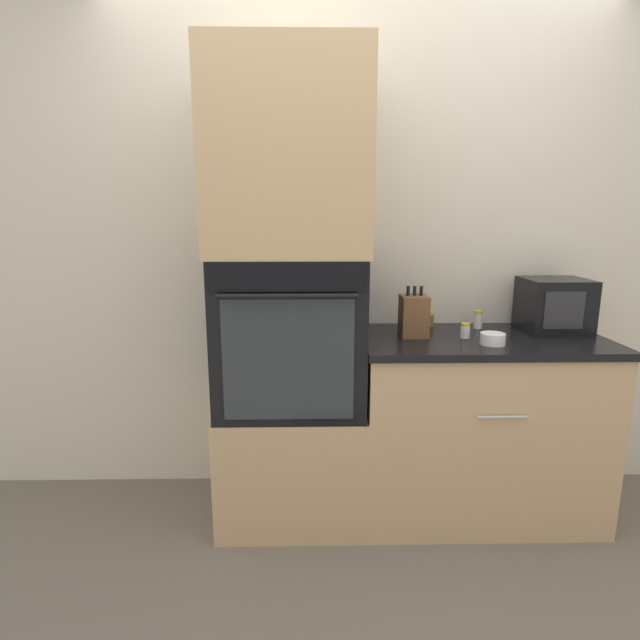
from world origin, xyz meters
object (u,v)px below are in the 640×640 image
wall_oven (291,331)px  condiment_jar_mid (428,319)px  microwave (554,305)px  condiment_jar_far (478,320)px  bowl (493,339)px  condiment_jar_near (465,331)px  knife_block (414,316)px

wall_oven → condiment_jar_mid: wall_oven is taller
microwave → condiment_jar_far: (-0.35, 0.07, -0.09)m
microwave → bowl: (-0.39, -0.25, -0.11)m
wall_oven → condiment_jar_mid: bearing=18.6°
wall_oven → condiment_jar_mid: (0.71, 0.24, 0.01)m
condiment_jar_mid → condiment_jar_far: condiment_jar_far is taller
condiment_jar_near → condiment_jar_far: 0.24m
knife_block → bowl: knife_block is taller
microwave → bowl: size_ratio=2.76×
bowl → condiment_jar_mid: size_ratio=1.34×
condiment_jar_near → wall_oven: bearing=178.8°
condiment_jar_mid → knife_block: bearing=-120.0°
bowl → condiment_jar_mid: (-0.20, 0.38, 0.01)m
condiment_jar_mid → condiment_jar_far: bearing=-12.1°
knife_block → condiment_jar_near: size_ratio=3.41×
knife_block → condiment_jar_mid: knife_block is taller
bowl → condiment_jar_mid: bearing=118.4°
condiment_jar_near → condiment_jar_mid: bearing=114.8°
microwave → condiment_jar_mid: microwave is taller
knife_block → bowl: (0.33, -0.17, -0.07)m
bowl → microwave: bearing=33.1°
condiment_jar_near → condiment_jar_mid: condiment_jar_mid is taller
knife_block → condiment_jar_near: bearing=-11.0°
condiment_jar_near → condiment_jar_far: condiment_jar_far is taller
knife_block → condiment_jar_far: knife_block is taller
wall_oven → condiment_jar_far: (0.95, 0.19, 0.01)m
microwave → wall_oven: bearing=-175.0°
bowl → wall_oven: bearing=171.2°
bowl → condiment_jar_near: bearing=125.1°
wall_oven → condiment_jar_far: wall_oven is taller
condiment_jar_near → bowl: bearing=-54.9°
microwave → bowl: microwave is taller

